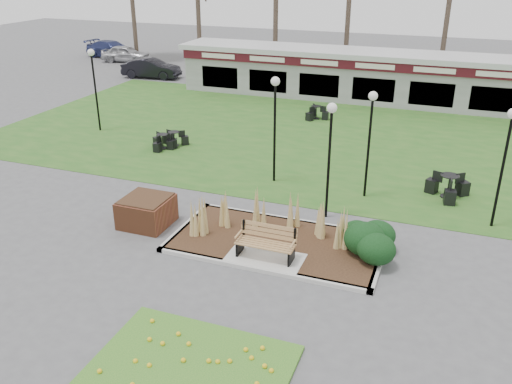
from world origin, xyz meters
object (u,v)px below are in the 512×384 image
(lamp_post_mid_left, at_px, (275,107))
(car_black, at_px, (151,68))
(lamp_post_near_right, at_px, (508,142))
(car_silver, at_px, (126,54))
(food_pavilion, at_px, (378,76))
(lamp_post_far_left, at_px, (93,72))
(bistro_set_a, at_px, (174,141))
(lamp_post_far_right, at_px, (371,121))
(bistro_set_d, at_px, (448,190))
(bistro_set_c, at_px, (316,114))
(park_bench, at_px, (266,242))
(lamp_post_mid_right, at_px, (330,136))
(car_blue, at_px, (112,49))
(bistro_set_b, at_px, (163,144))
(brick_planter, at_px, (147,211))

(lamp_post_mid_left, xyz_separation_m, car_black, (-14.33, 15.06, -2.29))
(lamp_post_near_right, bearing_deg, car_silver, 142.62)
(food_pavilion, bearing_deg, lamp_post_far_left, -137.93)
(bistro_set_a, bearing_deg, car_black, 124.38)
(lamp_post_far_right, bearing_deg, bistro_set_d, 18.89)
(food_pavilion, bearing_deg, bistro_set_c, -115.24)
(food_pavilion, distance_m, lamp_post_far_left, 16.23)
(park_bench, bearing_deg, lamp_post_mid_right, 74.24)
(food_pavilion, distance_m, bistro_set_a, 13.84)
(bistro_set_c, bearing_deg, bistro_set_d, -49.23)
(lamp_post_mid_right, distance_m, car_blue, 33.84)
(food_pavilion, height_order, bistro_set_d, food_pavilion)
(car_silver, bearing_deg, lamp_post_near_right, -139.31)
(lamp_post_mid_left, distance_m, bistro_set_c, 9.39)
(bistro_set_d, bearing_deg, lamp_post_near_right, -52.21)
(lamp_post_mid_right, bearing_deg, bistro_set_b, 154.05)
(brick_planter, distance_m, bistro_set_a, 7.87)
(lamp_post_mid_left, bearing_deg, lamp_post_mid_right, -41.59)
(bistro_set_a, bearing_deg, food_pavilion, 57.81)
(lamp_post_near_right, distance_m, car_black, 27.56)
(bistro_set_b, height_order, car_blue, car_blue)
(brick_planter, relative_size, lamp_post_far_right, 0.39)
(bistro_set_d, bearing_deg, bistro_set_b, 174.98)
(park_bench, height_order, car_silver, car_silver)
(park_bench, distance_m, car_blue, 35.54)
(car_silver, xyz_separation_m, car_black, (5.19, -4.72, 0.01))
(bistro_set_b, bearing_deg, lamp_post_near_right, -12.14)
(bistro_set_a, bearing_deg, lamp_post_near_right, -14.52)
(brick_planter, bearing_deg, lamp_post_mid_left, 61.36)
(lamp_post_far_right, relative_size, lamp_post_far_left, 0.97)
(lamp_post_near_right, distance_m, car_blue, 37.03)
(bistro_set_d, bearing_deg, park_bench, -126.12)
(car_blue, bearing_deg, lamp_post_far_right, -122.07)
(lamp_post_mid_left, bearing_deg, car_silver, 134.61)
(park_bench, xyz_separation_m, lamp_post_near_right, (6.16, 4.55, 2.28))
(park_bench, relative_size, brick_planter, 1.13)
(lamp_post_mid_left, height_order, bistro_set_c, lamp_post_mid_left)
(bistro_set_d, relative_size, car_blue, 0.33)
(lamp_post_far_left, xyz_separation_m, bistro_set_b, (4.35, -1.36, -2.68))
(lamp_post_near_right, xyz_separation_m, lamp_post_far_left, (-18.16, 4.33, 0.05))
(car_blue, bearing_deg, bistro_set_c, -111.89)
(lamp_post_far_left, distance_m, bistro_set_b, 5.29)
(lamp_post_near_right, height_order, lamp_post_mid_left, lamp_post_mid_left)
(brick_planter, distance_m, car_blue, 32.20)
(park_bench, height_order, bistro_set_b, park_bench)
(bistro_set_a, relative_size, bistro_set_b, 0.98)
(bistro_set_b, bearing_deg, car_blue, 129.32)
(bistro_set_c, xyz_separation_m, bistro_set_d, (7.08, -8.21, 0.05))
(lamp_post_mid_right, relative_size, bistro_set_d, 2.48)
(lamp_post_mid_right, xyz_separation_m, lamp_post_far_left, (-12.94, 5.54, 0.07))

